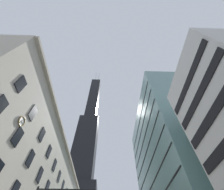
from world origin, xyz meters
TOP-DOWN VIEW (x-y plane):
  - dark_skyscraper at (-19.82, 97.55)m, footprint 25.92×25.92m
  - glass_office_midrise at (20.64, 25.49)m, footprint 19.39×34.67m

SIDE VIEW (x-z plane):
  - glass_office_midrise at x=20.64m, z-range 0.00..41.48m
  - dark_skyscraper at x=-19.82m, z-range -44.18..164.16m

